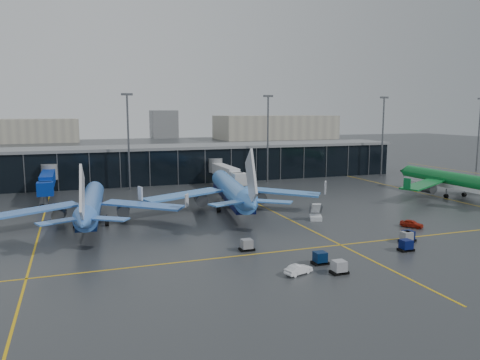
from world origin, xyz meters
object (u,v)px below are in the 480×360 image
object	(u,v)px
airliner_aer_lingus	(450,170)
service_van_red	(412,224)
airliner_arkefly	(90,191)
mobile_airstair	(316,216)
service_van_white	(298,269)
airliner_klm_near	(231,178)
baggage_carts	(357,248)

from	to	relation	value
airliner_aer_lingus	service_van_red	size ratio (longest dim) A/B	10.26
airliner_aer_lingus	service_van_red	world-z (taller)	airliner_aer_lingus
airliner_arkefly	airliner_aer_lingus	size ratio (longest dim) A/B	0.98
airliner_aer_lingus	mobile_airstair	xyz separation A→B (m)	(-43.92, -12.14, -5.58)
airliner_aer_lingus	service_van_white	distance (m)	72.37
airliner_arkefly	service_van_white	xyz separation A→B (m)	(23.96, -37.04, -5.58)
service_van_red	service_van_white	world-z (taller)	service_van_red
airliner_klm_near	baggage_carts	bearing A→B (deg)	-68.91
airliner_arkefly	baggage_carts	size ratio (longest dim) A/B	1.42
baggage_carts	service_van_red	distance (m)	20.66
airliner_klm_near	mobile_airstair	world-z (taller)	airliner_klm_near
baggage_carts	service_van_red	size ratio (longest dim) A/B	7.07
baggage_carts	service_van_white	distance (m)	13.40
airliner_klm_near	service_van_red	size ratio (longest dim) A/B	11.10
airliner_klm_near	mobile_airstair	xyz separation A→B (m)	(12.36, -14.35, -6.10)
airliner_klm_near	mobile_airstair	size ratio (longest dim) A/B	11.72
airliner_aer_lingus	mobile_airstair	distance (m)	45.91
airliner_arkefly	airliner_klm_near	bearing A→B (deg)	12.77
airliner_aer_lingus	service_van_white	xyz separation A→B (m)	(-60.90, -38.67, -5.70)
airliner_klm_near	mobile_airstair	bearing A→B (deg)	-40.29
airliner_klm_near	service_van_white	world-z (taller)	airliner_klm_near
airliner_klm_near	service_van_red	xyz separation A→B (m)	(25.74, -25.51, -6.18)
baggage_carts	mobile_airstair	distance (m)	21.61
mobile_airstair	airliner_aer_lingus	bearing A→B (deg)	39.00
baggage_carts	service_van_red	bearing A→B (deg)	28.72
baggage_carts	airliner_klm_near	bearing A→B (deg)	102.14
airliner_arkefly	service_van_white	world-z (taller)	airliner_arkefly
airliner_aer_lingus	baggage_carts	size ratio (longest dim) A/B	1.45
airliner_arkefly	baggage_carts	world-z (taller)	airliner_arkefly
airliner_aer_lingus	service_van_red	xyz separation A→B (m)	(-30.54, -23.30, -5.66)
airliner_klm_near	airliner_aer_lingus	size ratio (longest dim) A/B	1.08
mobile_airstair	service_van_white	distance (m)	31.50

